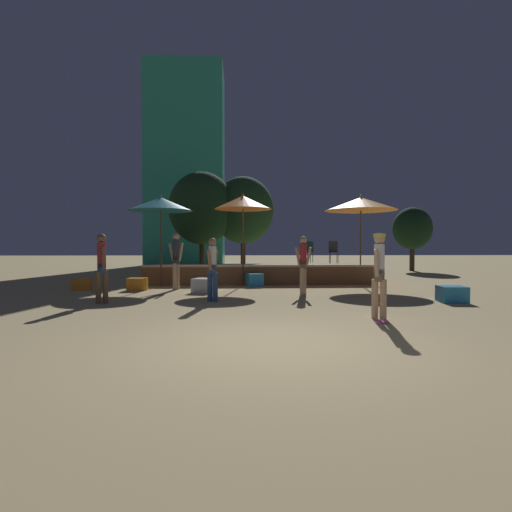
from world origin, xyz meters
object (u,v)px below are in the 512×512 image
object	(u,v)px
patio_umbrella_2	(161,204)
frisbee_disc	(382,322)
person_2	(176,258)
patio_umbrella_1	(361,204)
bistro_chair_0	(333,250)
person_3	(303,263)
patio_umbrella_0	(243,203)
cube_seat_3	(452,294)
person_1	(379,271)
cube_seat_2	(254,280)
background_tree_1	(202,208)
background_tree_2	(412,229)
cube_seat_4	(204,285)
bistro_chair_1	(309,250)
cube_seat_1	(82,284)
background_tree_0	(243,210)
cube_seat_0	(137,284)
person_4	(102,266)
person_0	(213,268)

from	to	relation	value
patio_umbrella_2	frisbee_disc	world-z (taller)	patio_umbrella_2
patio_umbrella_2	person_2	size ratio (longest dim) A/B	1.73
patio_umbrella_1	bistro_chair_0	world-z (taller)	patio_umbrella_1
person_3	frisbee_disc	distance (m)	4.53
patio_umbrella_0	bistro_chair_0	xyz separation A→B (m)	(3.65, 1.58, -1.70)
cube_seat_3	person_1	world-z (taller)	person_1
cube_seat_2	bistro_chair_0	size ratio (longest dim) A/B	0.73
person_3	background_tree_1	size ratio (longest dim) A/B	0.31
person_1	background_tree_2	size ratio (longest dim) A/B	0.45
patio_umbrella_1	patio_umbrella_2	world-z (taller)	patio_umbrella_1
cube_seat_4	background_tree_1	size ratio (longest dim) A/B	0.14
person_3	bistro_chair_1	world-z (taller)	person_3
person_1	cube_seat_1	bearing A→B (deg)	-178.22
patio_umbrella_2	background_tree_2	distance (m)	15.55
background_tree_0	cube_seat_0	bearing A→B (deg)	-109.77
patio_umbrella_0	person_2	size ratio (longest dim) A/B	1.78
person_4	background_tree_1	distance (m)	12.64
patio_umbrella_2	cube_seat_4	world-z (taller)	patio_umbrella_2
background_tree_1	cube_seat_2	bearing A→B (deg)	-72.23
cube_seat_4	bistro_chair_0	size ratio (longest dim) A/B	0.89
frisbee_disc	patio_umbrella_1	bearing A→B (deg)	75.77
background_tree_2	bistro_chair_1	bearing A→B (deg)	-139.58
patio_umbrella_1	person_1	bearing A→B (deg)	-104.35
background_tree_2	background_tree_1	bearing A→B (deg)	-177.06
person_2	background_tree_1	bearing A→B (deg)	-156.41
cube_seat_4	person_1	xyz separation A→B (m)	(3.79, -4.77, 0.72)
background_tree_0	background_tree_1	distance (m)	2.36
bistro_chair_1	patio_umbrella_1	bearing A→B (deg)	-27.36
cube_seat_1	person_3	size ratio (longest dim) A/B	0.34
cube_seat_0	person_1	bearing A→B (deg)	-42.00
patio_umbrella_2	person_4	world-z (taller)	patio_umbrella_2
background_tree_2	patio_umbrella_0	bearing A→B (deg)	-139.24
patio_umbrella_1	cube_seat_1	world-z (taller)	patio_umbrella_1
cube_seat_2	background_tree_1	bearing A→B (deg)	107.77
background_tree_1	person_1	bearing A→B (deg)	-71.97
person_3	background_tree_0	xyz separation A→B (m)	(-1.63, 11.26, 2.56)
cube_seat_1	person_1	world-z (taller)	person_1
person_4	background_tree_1	xyz separation A→B (m)	(1.33, 12.29, 2.60)
background_tree_2	person_0	bearing A→B (deg)	-130.39
person_2	patio_umbrella_1	bearing A→B (deg)	125.35
patio_umbrella_2	background_tree_0	xyz separation A→B (m)	(2.99, 8.60, 0.58)
patio_umbrella_0	cube_seat_1	distance (m)	6.04
cube_seat_0	cube_seat_1	bearing A→B (deg)	175.18
person_3	bistro_chair_1	size ratio (longest dim) A/B	1.90
patio_umbrella_0	cube_seat_2	size ratio (longest dim) A/B	5.04
patio_umbrella_1	background_tree_0	bearing A→B (deg)	117.16
frisbee_disc	bistro_chair_0	bearing A→B (deg)	82.31
cube_seat_1	cube_seat_3	xyz separation A→B (m)	(10.50, -3.29, 0.01)
patio_umbrella_2	bistro_chair_1	bearing A→B (deg)	24.35
cube_seat_2	person_3	size ratio (longest dim) A/B	0.38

